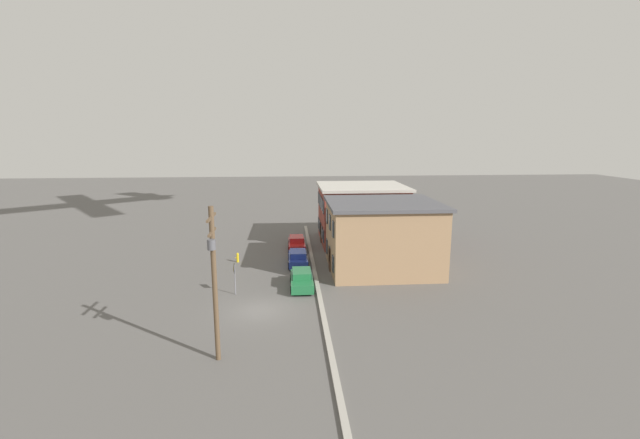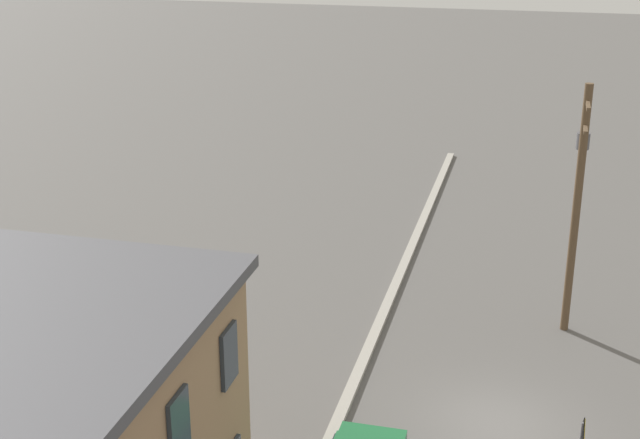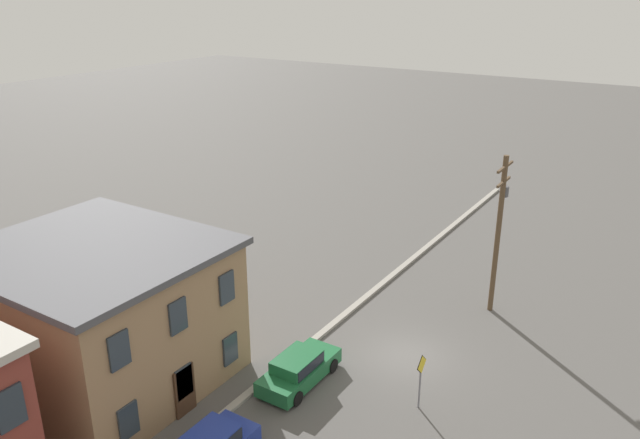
# 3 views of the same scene
# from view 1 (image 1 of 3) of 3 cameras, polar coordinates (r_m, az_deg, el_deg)

# --- Properties ---
(ground_plane) EXTENTS (200.00, 200.00, 0.00)m
(ground_plane) POSITION_cam_1_polar(r_m,az_deg,el_deg) (31.87, -8.04, -11.90)
(ground_plane) COLOR #565451
(kerb_strip) EXTENTS (56.00, 0.36, 0.16)m
(kerb_strip) POSITION_cam_1_polar(r_m,az_deg,el_deg) (31.85, 0.23, -11.64)
(kerb_strip) COLOR #9E998E
(kerb_strip) RESTS_ON ground_plane
(apartment_corner) EXTENTS (9.65, 9.98, 6.69)m
(apartment_corner) POSITION_cam_1_polar(r_m,az_deg,el_deg) (50.42, 5.53, 0.81)
(apartment_corner) COLOR brown
(apartment_corner) RESTS_ON ground_plane
(apartment_midblock) EXTENTS (9.27, 10.22, 6.44)m
(apartment_midblock) POSITION_cam_1_polar(r_m,az_deg,el_deg) (40.17, 8.29, -2.15)
(apartment_midblock) COLOR #9E7A56
(apartment_midblock) RESTS_ON ground_plane
(car_red) EXTENTS (4.40, 1.92, 1.43)m
(car_red) POSITION_cam_1_polar(r_m,az_deg,el_deg) (47.32, -3.13, -3.09)
(car_red) COLOR #B21E1E
(car_red) RESTS_ON ground_plane
(car_blue) EXTENTS (4.40, 1.92, 1.43)m
(car_blue) POSITION_cam_1_polar(r_m,az_deg,el_deg) (41.73, -2.96, -5.07)
(car_blue) COLOR #233899
(car_blue) RESTS_ON ground_plane
(car_green) EXTENTS (4.40, 1.92, 1.43)m
(car_green) POSITION_cam_1_polar(r_m,az_deg,el_deg) (35.80, -2.46, -7.87)
(car_green) COLOR #1E6638
(car_green) RESTS_ON ground_plane
(caution_sign) EXTENTS (0.90, 0.08, 2.60)m
(caution_sign) POSITION_cam_1_polar(r_m,az_deg,el_deg) (34.54, -11.32, -7.09)
(caution_sign) COLOR slate
(caution_sign) RESTS_ON ground_plane
(utility_pole) EXTENTS (2.40, 0.44, 8.79)m
(utility_pole) POSITION_cam_1_polar(r_m,az_deg,el_deg) (24.07, -13.94, -7.33)
(utility_pole) COLOR brown
(utility_pole) RESTS_ON ground_plane
(fire_hydrant) EXTENTS (0.24, 0.34, 0.96)m
(fire_hydrant) POSITION_cam_1_polar(r_m,az_deg,el_deg) (43.38, -10.93, -4.99)
(fire_hydrant) COLOR yellow
(fire_hydrant) RESTS_ON ground_plane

